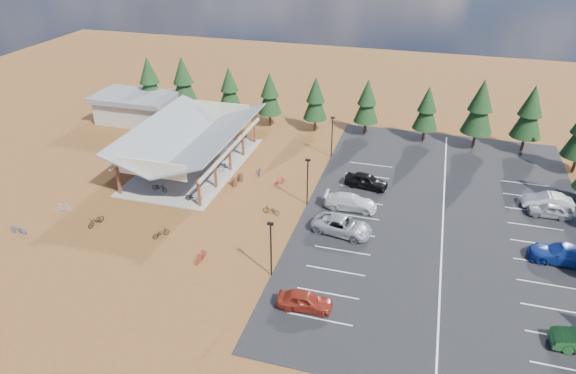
{
  "coord_description": "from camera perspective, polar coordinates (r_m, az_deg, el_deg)",
  "views": [
    {
      "loc": [
        15.71,
        -42.12,
        26.82
      ],
      "look_at": [
        3.23,
        1.07,
        2.25
      ],
      "focal_mm": 32.0,
      "sensor_mm": 36.0,
      "label": 1
    }
  ],
  "objects": [
    {
      "name": "lamp_post_1",
      "position": [
        51.28,
        2.18,
        0.92
      ],
      "size": [
        0.5,
        0.25,
        5.14
      ],
      "color": "black",
      "rests_on": "ground"
    },
    {
      "name": "car_0",
      "position": [
        39.63,
        1.88,
        -12.49
      ],
      "size": [
        4.32,
        2.0,
        1.43
      ],
      "primitive_type": "imported",
      "rotation": [
        0.0,
        0.0,
        1.65
      ],
      "color": "maroon",
      "rests_on": "asphalt_lot"
    },
    {
      "name": "outbuilding",
      "position": [
        76.2,
        -16.55,
        8.47
      ],
      "size": [
        11.0,
        7.0,
        3.9
      ],
      "color": "#ADA593",
      "rests_on": "ground"
    },
    {
      "name": "car_8",
      "position": [
        56.5,
        27.07,
        -2.3
      ],
      "size": [
        4.02,
        1.64,
        1.37
      ],
      "primitive_type": "imported",
      "rotation": [
        0.0,
        0.0,
        -1.56
      ],
      "color": "#94979C",
      "rests_on": "asphalt_lot"
    },
    {
      "name": "bike_10",
      "position": [
        54.05,
        -27.78,
        -4.22
      ],
      "size": [
        1.79,
        0.67,
        0.93
      ],
      "primitive_type": "imported",
      "rotation": [
        0.0,
        0.0,
        4.74
      ],
      "color": "navy",
      "rests_on": "ground"
    },
    {
      "name": "bike_1",
      "position": [
        59.01,
        -14.03,
        1.32
      ],
      "size": [
        1.6,
        0.55,
        0.95
      ],
      "primitive_type": "imported",
      "rotation": [
        0.0,
        0.0,
        1.5
      ],
      "color": "#9FA2A8",
      "rests_on": "concrete_pad"
    },
    {
      "name": "pine_3",
      "position": [
        70.72,
        -2.04,
        10.34
      ],
      "size": [
        3.25,
        3.25,
        7.57
      ],
      "color": "#382314",
      "rests_on": "ground"
    },
    {
      "name": "bike_0",
      "position": [
        56.35,
        -14.09,
        -0.03
      ],
      "size": [
        1.91,
        0.85,
        0.97
      ],
      "primitive_type": "imported",
      "rotation": [
        0.0,
        0.0,
        1.46
      ],
      "color": "black",
      "rests_on": "concrete_pad"
    },
    {
      "name": "bike_16",
      "position": [
        50.83,
        -1.89,
        -2.59
      ],
      "size": [
        1.85,
        0.85,
        0.94
      ],
      "primitive_type": "imported",
      "rotation": [
        0.0,
        0.0,
        4.58
      ],
      "color": "black",
      "rests_on": "ground"
    },
    {
      "name": "bike_4",
      "position": [
        53.83,
        -10.45,
        -1.06
      ],
      "size": [
        1.86,
        0.95,
        0.93
      ],
      "primitive_type": "imported",
      "rotation": [
        0.0,
        0.0,
        1.76
      ],
      "color": "black",
      "rests_on": "concrete_pad"
    },
    {
      "name": "asphalt_lot",
      "position": [
        52.56,
        16.84,
        -3.38
      ],
      "size": [
        27.0,
        44.0,
        0.04
      ],
      "primitive_type": "cube",
      "color": "black",
      "rests_on": "ground"
    },
    {
      "name": "bike_7",
      "position": [
        66.79,
        -5.54,
        5.43
      ],
      "size": [
        1.84,
        0.84,
        1.07
      ],
      "primitive_type": "imported",
      "rotation": [
        0.0,
        0.0,
        1.37
      ],
      "color": "maroon",
      "rests_on": "concrete_pad"
    },
    {
      "name": "bike_3",
      "position": [
        68.17,
        -10.23,
        5.56
      ],
      "size": [
        1.69,
        0.62,
        0.99
      ],
      "primitive_type": "imported",
      "rotation": [
        0.0,
        0.0,
        1.47
      ],
      "color": "maroon",
      "rests_on": "concrete_pad"
    },
    {
      "name": "bike_5",
      "position": [
        59.45,
        -7.9,
        2.19
      ],
      "size": [
        1.71,
        0.74,
        1.0
      ],
      "primitive_type": "imported",
      "rotation": [
        0.0,
        0.0,
        1.74
      ],
      "color": "gray",
      "rests_on": "concrete_pad"
    },
    {
      "name": "ground",
      "position": [
        52.35,
        -3.73,
        -2.23
      ],
      "size": [
        140.0,
        140.0,
        0.0
      ],
      "primitive_type": "plane",
      "color": "brown",
      "rests_on": "ground"
    },
    {
      "name": "pine_8",
      "position": [
        68.64,
        25.33,
        7.56
      ],
      "size": [
        3.69,
        3.69,
        8.6
      ],
      "color": "#382314",
      "rests_on": "ground"
    },
    {
      "name": "bike_pavilion",
      "position": [
        60.02,
        -10.68,
        5.61
      ],
      "size": [
        11.65,
        19.4,
        4.97
      ],
      "color": "brown",
      "rests_on": "concrete_pad"
    },
    {
      "name": "concrete_pad",
      "position": [
        61.57,
        -10.37,
        2.38
      ],
      "size": [
        10.6,
        18.6,
        0.1
      ],
      "primitive_type": "cube",
      "color": "gray",
      "rests_on": "ground"
    },
    {
      "name": "car_7",
      "position": [
        49.94,
        28.33,
        -6.56
      ],
      "size": [
        5.82,
        2.52,
        1.67
      ],
      "primitive_type": "imported",
      "rotation": [
        0.0,
        0.0,
        -1.6
      ],
      "color": "navy",
      "rests_on": "asphalt_lot"
    },
    {
      "name": "pine_4",
      "position": [
        68.85,
        3.08,
        9.79
      ],
      "size": [
        3.24,
        3.24,
        7.54
      ],
      "color": "#382314",
      "rests_on": "ground"
    },
    {
      "name": "pine_5",
      "position": [
        68.49,
        8.78,
        9.4
      ],
      "size": [
        3.25,
        3.25,
        7.57
      ],
      "color": "#382314",
      "rests_on": "ground"
    },
    {
      "name": "bike_15",
      "position": [
        56.16,
        -0.95,
        0.65
      ],
      "size": [
        1.23,
        1.5,
        0.92
      ],
      "primitive_type": "imported",
      "rotation": [
        0.0,
        0.0,
        2.53
      ],
      "color": "maroon",
      "rests_on": "ground"
    },
    {
      "name": "trash_bin_0",
      "position": [
        56.27,
        -6.01,
        0.54
      ],
      "size": [
        0.6,
        0.6,
        0.9
      ],
      "primitive_type": "cylinder",
      "color": "#4D2D1B",
      "rests_on": "ground"
    },
    {
      "name": "car_3",
      "position": [
        51.91,
        6.96,
        -1.65
      ],
      "size": [
        5.35,
        2.3,
        1.53
      ],
      "primitive_type": "imported",
      "rotation": [
        0.0,
        0.0,
        1.6
      ],
      "color": "silver",
      "rests_on": "asphalt_lot"
    },
    {
      "name": "car_4",
      "position": [
        56.11,
        8.7,
        0.7
      ],
      "size": [
        4.87,
        2.55,
        1.58
      ],
      "primitive_type": "imported",
      "rotation": [
        0.0,
        0.0,
        1.42
      ],
      "color": "black",
      "rests_on": "asphalt_lot"
    },
    {
      "name": "bike_2",
      "position": [
        64.71,
        -11.58,
        4.04
      ],
      "size": [
        1.58,
        0.67,
        0.81
      ],
      "primitive_type": "imported",
      "rotation": [
        0.0,
        0.0,
        1.66
      ],
      "color": "#234CA1",
      "rests_on": "concrete_pad"
    },
    {
      "name": "lamp_post_2",
      "position": [
        61.91,
        4.92,
        5.89
      ],
      "size": [
        0.5,
        0.25,
        5.14
      ],
      "color": "black",
      "rests_on": "ground"
    },
    {
      "name": "pine_0",
      "position": [
        77.22,
        -15.16,
        11.44
      ],
      "size": [
        3.67,
        3.67,
        8.56
      ],
      "color": "#382314",
      "rests_on": "ground"
    },
    {
      "name": "bike_11",
      "position": [
        44.99,
        -9.65,
        -7.57
      ],
      "size": [
        0.71,
        1.83,
        1.07
      ],
      "primitive_type": "imported",
      "rotation": [
        0.0,
        0.0,
        -0.12
      ],
      "color": "maroon",
      "rests_on": "ground"
    },
    {
      "name": "lamp_post_0",
      "position": [
        41.41,
        -1.92,
        -6.52
      ],
      "size": [
        0.5,
        0.25,
        5.14
      ],
      "color": "black",
      "rests_on": "ground"
    },
    {
      "name": "bike_9",
      "position": [
        55.84,
        -23.68,
        -2.13
      ],
      "size": [
        1.67,
        1.23,
        1.0
      ],
      "primitive_type": "imported",
      "rotation": [
        0.0,
        0.0,
        2.09
      ],
      "color": "#9C9FA4",
      "rests_on": "ground"
    },
    {
      "name": "pine_7",
      "position": [
        67.43,
        20.59,
        8.36
      ],
      "size": [
        3.84,
        3.84,
        8.96
      ],
      "color": "#382314",
      "rests_on": "ground"
    },
    {
      "name": "car_2",
      "position": [
        48.04,
        6.05,
        -4.3
      ],
      "size": [
        5.99,
        3.5,
        1.57
      ],
      "primitive_type": "imported",
      "rotation": [
        0.0,
        0.0,
        1.4
      ],
      "color": "#94969C",
      "rests_on": "asphalt_lot"
    },
    {
      "name": "trash_bin_1",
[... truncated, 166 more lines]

